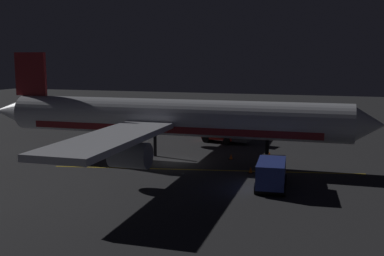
# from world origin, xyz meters

# --- Properties ---
(ground_plane) EXTENTS (180.00, 180.00, 0.20)m
(ground_plane) POSITION_xyz_m (0.00, 0.00, -0.10)
(ground_plane) COLOR #2F2F31
(apron_guide_stripe) EXTENTS (5.94, 28.00, 0.01)m
(apron_guide_stripe) POSITION_xyz_m (2.21, 4.00, 0.00)
(apron_guide_stripe) COLOR gold
(apron_guide_stripe) RESTS_ON ground_plane
(airliner) EXTENTS (36.38, 39.98, 10.79)m
(airliner) POSITION_xyz_m (0.01, -0.63, 4.27)
(airliner) COLOR silver
(airliner) RESTS_ON ground_plane
(baggage_truck) EXTENTS (6.40, 2.65, 2.27)m
(baggage_truck) POSITION_xyz_m (6.16, 10.56, 1.20)
(baggage_truck) COLOR navy
(baggage_truck) RESTS_ON ground_plane
(catering_truck) EXTENTS (3.29, 6.16, 2.51)m
(catering_truck) POSITION_xyz_m (-11.76, 2.40, 1.28)
(catering_truck) COLOR maroon
(catering_truck) RESTS_ON ground_plane
(ground_crew_worker) EXTENTS (0.40, 0.40, 1.74)m
(ground_crew_worker) POSITION_xyz_m (4.26, 10.46, 0.89)
(ground_crew_worker) COLOR black
(ground_crew_worker) RESTS_ON ground_plane
(traffic_cone_near_left) EXTENTS (0.50, 0.50, 0.55)m
(traffic_cone_near_left) POSITION_xyz_m (-2.97, 5.23, 0.25)
(traffic_cone_near_left) COLOR #EA590F
(traffic_cone_near_left) RESTS_ON ground_plane
(traffic_cone_near_right) EXTENTS (0.50, 0.50, 0.55)m
(traffic_cone_near_right) POSITION_xyz_m (-5.29, 8.80, 0.25)
(traffic_cone_near_right) COLOR #EA590F
(traffic_cone_near_right) RESTS_ON ground_plane
(traffic_cone_under_wing) EXTENTS (0.50, 0.50, 0.55)m
(traffic_cone_under_wing) POSITION_xyz_m (2.03, 8.15, 0.25)
(traffic_cone_under_wing) COLOR #EA590F
(traffic_cone_under_wing) RESTS_ON ground_plane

